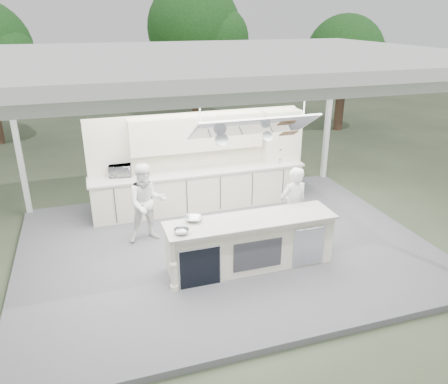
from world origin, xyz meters
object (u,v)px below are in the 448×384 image
object	(u,v)px
demo_island	(250,243)
sous_chef	(147,203)
back_counter	(200,189)
head_chef	(293,206)

from	to	relation	value
demo_island	sous_chef	size ratio (longest dim) A/B	1.89
demo_island	back_counter	xyz separation A→B (m)	(-0.18, 2.81, 0.00)
head_chef	sous_chef	size ratio (longest dim) A/B	0.99
demo_island	sous_chef	distance (m)	2.28
sous_chef	head_chef	bearing A→B (deg)	-22.34
back_counter	head_chef	world-z (taller)	head_chef
head_chef	sous_chef	world-z (taller)	sous_chef
back_counter	sous_chef	distance (m)	1.91
demo_island	sous_chef	world-z (taller)	sous_chef
back_counter	sous_chef	xyz separation A→B (m)	(-1.42, -1.23, 0.34)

